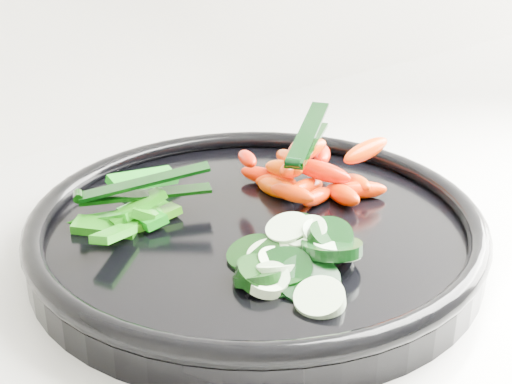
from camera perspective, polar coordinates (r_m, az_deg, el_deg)
veggie_tray at (r=0.59m, az=0.00°, el=-3.04°), size 0.46×0.46×0.04m
cucumber_pile at (r=0.52m, az=2.98°, el=-5.52°), size 0.11×0.13×0.04m
carrot_pile at (r=0.64m, az=4.36°, el=1.52°), size 0.14×0.12×0.06m
pepper_pile at (r=0.61m, az=-9.70°, el=-1.39°), size 0.13×0.11×0.04m
tong_carrot at (r=0.63m, az=4.10°, el=4.22°), size 0.10×0.08×0.02m
tong_pepper at (r=0.60m, az=-9.19°, el=0.28°), size 0.11×0.06×0.02m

